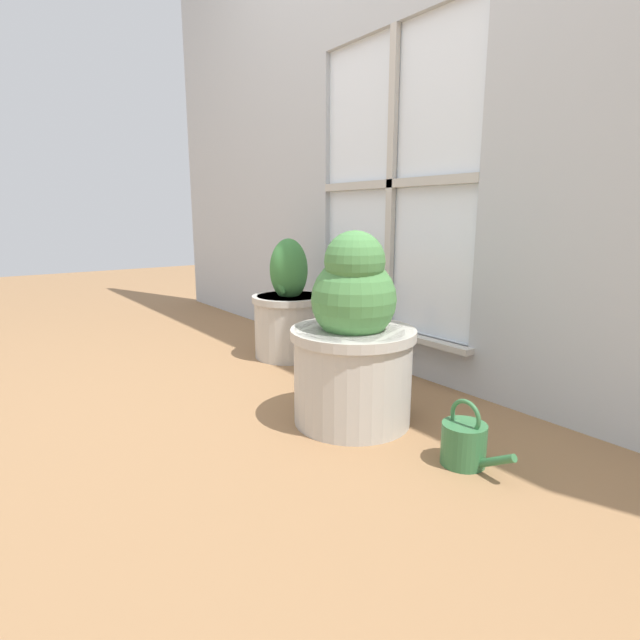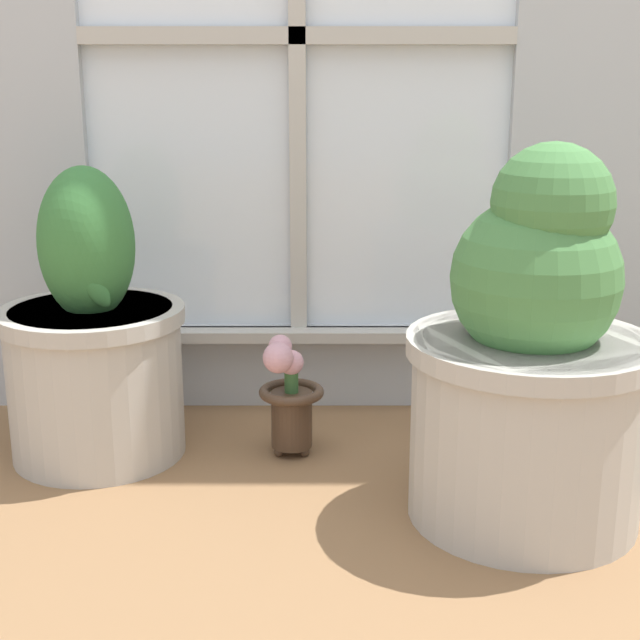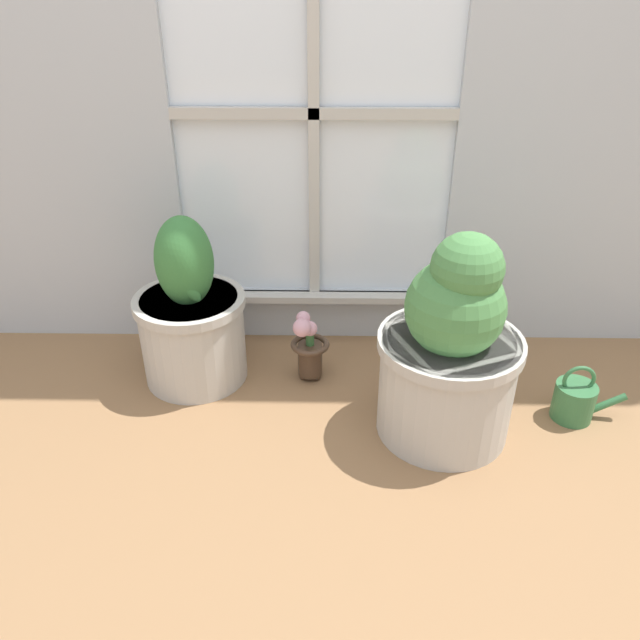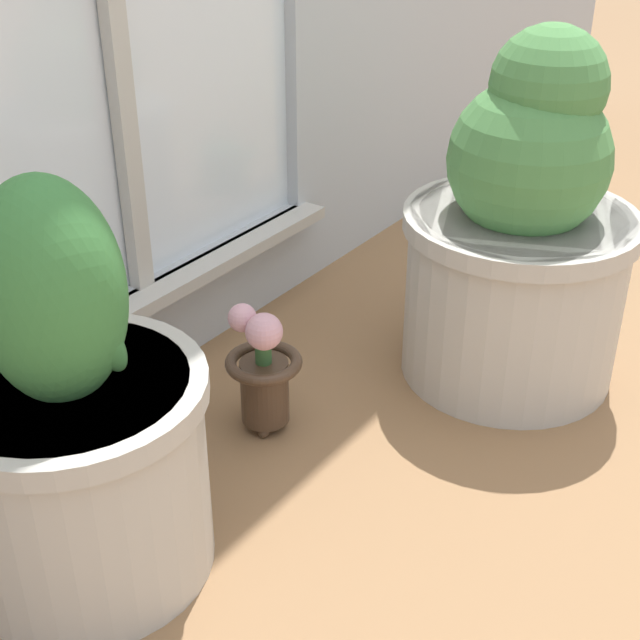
{
  "view_description": "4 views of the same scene",
  "coord_description": "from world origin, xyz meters",
  "px_view_note": "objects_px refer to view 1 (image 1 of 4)",
  "views": [
    {
      "loc": [
        1.62,
        -0.9,
        0.69
      ],
      "look_at": [
        0.0,
        0.29,
        0.26
      ],
      "focal_mm": 28.0,
      "sensor_mm": 36.0,
      "label": 1
    },
    {
      "loc": [
        0.05,
        -1.28,
        0.74
      ],
      "look_at": [
        0.05,
        0.35,
        0.29
      ],
      "focal_mm": 50.0,
      "sensor_mm": 36.0,
      "label": 2
    },
    {
      "loc": [
        0.05,
        -1.36,
        1.25
      ],
      "look_at": [
        0.03,
        0.29,
        0.29
      ],
      "focal_mm": 35.0,
      "sensor_mm": 36.0,
      "label": 3
    },
    {
      "loc": [
        -0.98,
        -0.4,
        0.93
      ],
      "look_at": [
        0.02,
        0.3,
        0.23
      ],
      "focal_mm": 50.0,
      "sensor_mm": 36.0,
      "label": 4
    }
  ],
  "objects_px": {
    "potted_plant_left": "(289,312)",
    "potted_plant_right": "(353,344)",
    "flower_vase": "(337,348)",
    "watering_can": "(465,443)"
  },
  "relations": [
    {
      "from": "potted_plant_right",
      "to": "watering_can",
      "type": "bearing_deg",
      "value": 8.17
    },
    {
      "from": "potted_plant_left",
      "to": "potted_plant_right",
      "type": "relative_size",
      "value": 0.9
    },
    {
      "from": "flower_vase",
      "to": "watering_can",
      "type": "bearing_deg",
      "value": -13.49
    },
    {
      "from": "potted_plant_right",
      "to": "flower_vase",
      "type": "bearing_deg",
      "value": 147.93
    },
    {
      "from": "potted_plant_left",
      "to": "flower_vase",
      "type": "relative_size",
      "value": 2.37
    },
    {
      "from": "potted_plant_right",
      "to": "flower_vase",
      "type": "height_order",
      "value": "potted_plant_right"
    },
    {
      "from": "potted_plant_left",
      "to": "flower_vase",
      "type": "xyz_separation_m",
      "value": [
        0.38,
        -0.01,
        -0.1
      ]
    },
    {
      "from": "flower_vase",
      "to": "watering_can",
      "type": "height_order",
      "value": "flower_vase"
    },
    {
      "from": "potted_plant_left",
      "to": "potted_plant_right",
      "type": "distance_m",
      "value": 0.84
    },
    {
      "from": "potted_plant_right",
      "to": "flower_vase",
      "type": "distance_m",
      "value": 0.51
    }
  ]
}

